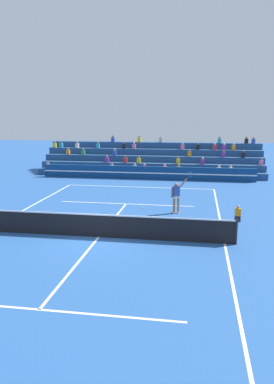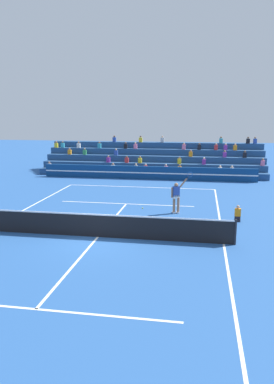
% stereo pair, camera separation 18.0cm
% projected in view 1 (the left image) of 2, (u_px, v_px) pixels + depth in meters
% --- Properties ---
extents(ground_plane, '(120.00, 120.00, 0.00)m').
position_uv_depth(ground_plane, '(99.00, 237.00, 16.70)').
color(ground_plane, '#285699').
extents(court_lines, '(11.10, 23.90, 0.01)m').
position_uv_depth(court_lines, '(99.00, 237.00, 16.70)').
color(court_lines, white).
rests_on(court_lines, ground).
extents(tennis_net, '(12.00, 0.10, 1.10)m').
position_uv_depth(tennis_net, '(99.00, 225.00, 16.59)').
color(tennis_net, black).
rests_on(tennis_net, ground).
extents(sponsor_banner_wall, '(18.00, 0.26, 1.10)m').
position_uv_depth(sponsor_banner_wall, '(146.00, 173.00, 31.54)').
color(sponsor_banner_wall, navy).
rests_on(sponsor_banner_wall, ground).
extents(bleacher_stand, '(20.09, 4.75, 3.38)m').
position_uv_depth(bleacher_stand, '(152.00, 162.00, 35.12)').
color(bleacher_stand, navy).
rests_on(bleacher_stand, ground).
extents(ball_kid_courtside, '(0.30, 0.36, 0.84)m').
position_uv_depth(ball_kid_courtside, '(238.00, 215.00, 19.17)').
color(ball_kid_courtside, black).
rests_on(ball_kid_courtside, ground).
extents(tennis_player, '(1.18, 0.59, 2.35)m').
position_uv_depth(tennis_player, '(177.00, 196.00, 20.58)').
color(tennis_player, '#9E7051').
rests_on(tennis_player, ground).
extents(tennis_ball, '(0.07, 0.07, 0.07)m').
position_uv_depth(tennis_ball, '(142.00, 208.00, 21.74)').
color(tennis_ball, '#C6DB33').
rests_on(tennis_ball, ground).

